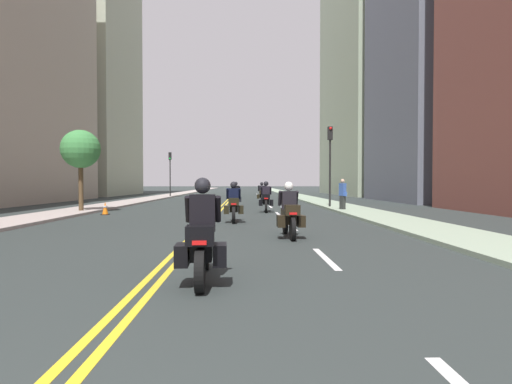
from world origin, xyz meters
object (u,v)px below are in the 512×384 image
Objects in this scene: motorcycle_2 at (234,205)px; traffic_light_near at (330,152)px; motorcycle_3 at (266,200)px; motorcycle_5 at (262,195)px; motorcycle_1 at (289,214)px; motorcycle_0 at (202,241)px; street_tree_0 at (81,150)px; pedestrian_0 at (343,195)px; traffic_light_far at (170,166)px; motorcycle_4 at (236,197)px; traffic_cone_0 at (105,208)px.

motorcycle_2 is 0.43× the size of traffic_light_near.
motorcycle_3 reaches higher than motorcycle_5.
motorcycle_3 is at bearing 71.97° from motorcycle_2.
motorcycle_1 is at bearing -106.65° from traffic_light_near.
motorcycle_5 is at bearing 120.28° from traffic_light_near.
motorcycle_0 is 0.51× the size of street_tree_0.
motorcycle_5 is at bearing 174.80° from pedestrian_0.
motorcycle_2 is at bearing -74.84° from traffic_light_far.
traffic_light_far reaches higher than motorcycle_4.
traffic_cone_0 is (-6.23, -6.87, -0.33)m from motorcycle_4.
motorcycle_5 is (0.05, 19.82, -0.01)m from motorcycle_1.
motorcycle_0 is 15.42m from motorcycle_3.
motorcycle_3 is at bearing -70.59° from motorcycle_4.
traffic_cone_0 is at bearing -39.09° from street_tree_0.
traffic_light_near is at bearing 69.43° from motorcycle_0.
motorcycle_4 is at bearing 34.54° from street_tree_0.
motorcycle_5 is (0.18, 9.64, -0.01)m from motorcycle_3.
motorcycle_3 is (1.81, 15.32, 0.01)m from motorcycle_0.
motorcycle_1 is 0.45× the size of traffic_light_near.
traffic_light_far is at bearing 103.05° from motorcycle_2.
street_tree_0 is at bearing -91.06° from traffic_light_far.
traffic_light_near is (12.04, 4.64, 3.12)m from traffic_cone_0.
motorcycle_3 is 24.73m from traffic_light_far.
traffic_cone_0 is (-6.39, 3.90, -0.35)m from motorcycle_2.
motorcycle_5 is at bearing 82.69° from motorcycle_0.
traffic_cone_0 is (-8.15, -11.30, -0.34)m from motorcycle_5.
motorcycle_3 is 1.07× the size of motorcycle_4.
motorcycle_1 is 3.47× the size of traffic_cone_0.
motorcycle_1 is 11.24m from pedestrian_0.
motorcycle_0 is 0.44× the size of traffic_light_near.
motorcycle_2 is 1.20× the size of pedestrian_0.
pedestrian_0 is (4.07, 10.47, 0.26)m from motorcycle_1.
motorcycle_3 reaches higher than traffic_cone_0.
traffic_cone_0 is 24.67m from traffic_light_far.
motorcycle_2 is 8.23m from pedestrian_0.
motorcycle_2 is 5.79m from motorcycle_3.
street_tree_0 is (-9.82, 9.92, 2.63)m from motorcycle_1.
motorcycle_4 is at bearing -66.83° from traffic_light_far.
motorcycle_1 is 1.03× the size of motorcycle_4.
motorcycle_4 is at bearing -158.08° from pedestrian_0.
traffic_light_far reaches higher than motorcycle_3.
motorcycle_2 reaches higher than traffic_cone_0.
motorcycle_5 reaches higher than motorcycle_2.
motorcycle_1 is at bearing -71.74° from motorcycle_2.
traffic_light_near is at bearing 21.09° from traffic_cone_0.
motorcycle_0 is at bearing -112.27° from motorcycle_1.
motorcycle_4 is 1.21× the size of pedestrian_0.
street_tree_0 reaches higher than motorcycle_1.
motorcycle_5 is 16.40m from traffic_light_far.
traffic_light_near is (5.87, 18.29, 2.78)m from motorcycle_0.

